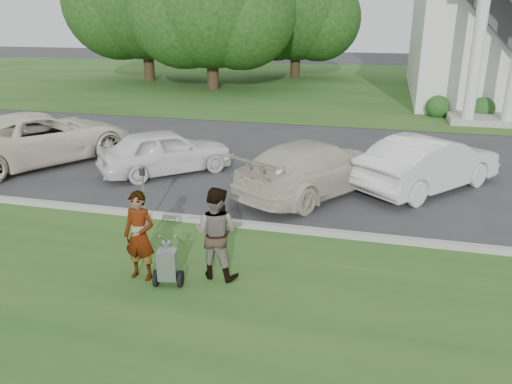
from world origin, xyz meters
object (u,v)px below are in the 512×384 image
at_px(striping_cart, 168,265).
at_px(car_b, 166,151).
at_px(tree_left, 211,6).
at_px(person_left, 140,237).
at_px(parking_meter_near, 143,189).
at_px(tree_back, 296,13).
at_px(car_a, 41,138).
at_px(car_d, 429,163).
at_px(car_c, 314,168).
at_px(person_right, 216,234).

relative_size(striping_cart, car_b, 0.26).
xyz_separation_m(tree_left, person_left, (7.04, -24.13, -4.28)).
relative_size(striping_cart, parking_meter_near, 0.74).
height_order(tree_back, striping_cart, tree_back).
height_order(car_a, car_d, car_a).
bearing_deg(car_c, car_b, 21.10).
bearing_deg(striping_cart, car_c, 61.27).
relative_size(person_left, person_right, 0.96).
bearing_deg(car_a, car_c, -156.03).
bearing_deg(car_c, striping_cart, 102.33).
distance_m(parking_meter_near, car_a, 6.98).
distance_m(person_right, car_b, 6.76).
bearing_deg(tree_back, car_a, -98.03).
bearing_deg(tree_left, car_a, -88.89).
bearing_deg(tree_back, tree_left, -116.57).
bearing_deg(striping_cart, parking_meter_near, 113.24).
xyz_separation_m(tree_back, striping_cart, (3.61, -32.26, -4.33)).
bearing_deg(car_b, parking_meter_near, 154.57).
bearing_deg(person_right, car_b, -52.06).
relative_size(tree_back, car_b, 2.40).
bearing_deg(car_d, striping_cart, 94.20).
relative_size(car_b, car_d, 0.89).
xyz_separation_m(tree_left, car_b, (4.77, -17.99, -4.43)).
relative_size(person_left, parking_meter_near, 1.16).
bearing_deg(person_right, tree_back, -76.10).
relative_size(person_right, car_a, 0.29).
bearing_deg(car_c, tree_back, -48.78).
distance_m(tree_back, parking_meter_near, 30.26).
bearing_deg(car_b, person_right, 168.86).
distance_m(person_left, parking_meter_near, 2.40).
distance_m(tree_left, person_right, 25.51).
bearing_deg(person_left, person_right, 21.62).
distance_m(tree_left, car_a, 18.41).
distance_m(car_c, car_d, 3.20).
height_order(tree_back, car_d, tree_back).
relative_size(tree_left, car_b, 2.65).
distance_m(tree_back, striping_cart, 32.75).
relative_size(parking_meter_near, car_b, 0.36).
xyz_separation_m(tree_left, parking_meter_near, (6.03, -21.95, -4.21)).
bearing_deg(striping_cart, tree_back, 85.17).
bearing_deg(car_b, tree_left, -28.09).
distance_m(tree_left, person_left, 25.49).
relative_size(striping_cart, person_right, 0.62).
xyz_separation_m(tree_back, car_b, (0.77, -25.99, -4.04)).
distance_m(car_a, car_d, 12.03).
bearing_deg(car_c, person_right, 108.22).
bearing_deg(person_left, car_d, 55.31).
xyz_separation_m(striping_cart, car_c, (1.76, 5.57, 0.31)).
bearing_deg(car_c, person_left, 96.59).
distance_m(car_a, car_b, 4.43).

